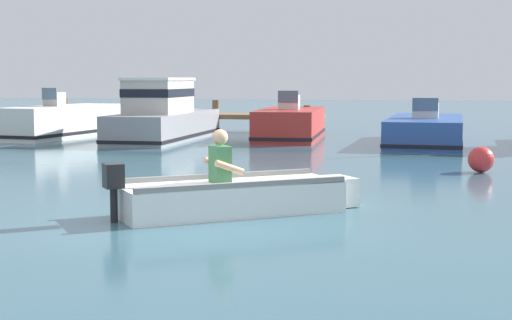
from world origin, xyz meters
TOP-DOWN VIEW (x-y plane):
  - ground_plane at (0.00, 0.00)m, footprint 120.00×120.00m
  - wooden_dock at (-7.77, 16.87)m, footprint 13.62×1.64m
  - rowboat_with_person at (0.28, 0.75)m, footprint 3.28×2.80m
  - moored_boat_white at (-8.84, 13.18)m, footprint 2.12×5.24m
  - moored_boat_grey at (-5.27, 12.86)m, footprint 2.02×6.12m
  - moored_boat_red at (-1.55, 14.20)m, footprint 2.14×4.85m
  - moored_boat_blue at (2.61, 13.46)m, footprint 2.19×5.58m
  - mooring_buoy at (3.85, 6.54)m, footprint 0.52×0.52m

SIDE VIEW (x-z plane):
  - ground_plane at x=0.00m, z-range 0.00..0.00m
  - rowboat_with_person at x=0.28m, z-range -0.34..0.85m
  - mooring_buoy at x=3.85m, z-range 0.00..0.52m
  - moored_boat_blue at x=2.61m, z-range -0.31..1.03m
  - moored_boat_red at x=-1.55m, z-range -0.31..1.21m
  - moored_boat_white at x=-8.84m, z-range -0.31..1.29m
  - wooden_dock at x=-7.77m, z-range -0.01..1.14m
  - moored_boat_grey at x=-5.27m, z-range -0.25..1.66m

